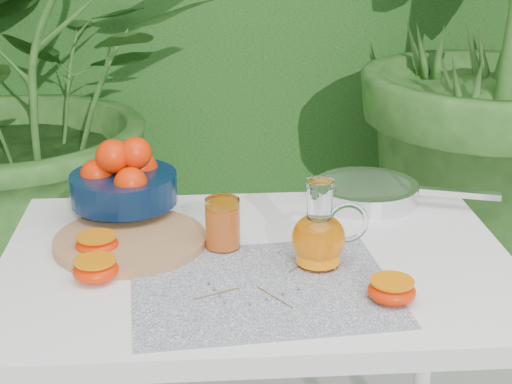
{
  "coord_description": "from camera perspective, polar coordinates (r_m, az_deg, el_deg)",
  "views": [
    {
      "loc": [
        -0.17,
        -1.45,
        1.42
      ],
      "look_at": [
        -0.06,
        -0.05,
        0.88
      ],
      "focal_mm": 55.0,
      "sensor_mm": 36.0,
      "label": 1
    }
  ],
  "objects": [
    {
      "name": "orange_halves",
      "position": [
        1.46,
        -4.89,
        -5.47
      ],
      "size": [
        0.63,
        0.32,
        0.04
      ],
      "color": "red",
      "rests_on": "white_table"
    },
    {
      "name": "thyme_sprigs",
      "position": [
        1.43,
        0.95,
        -6.56
      ],
      "size": [
        0.27,
        0.22,
        0.01
      ],
      "color": "brown",
      "rests_on": "white_table"
    },
    {
      "name": "white_table",
      "position": [
        1.57,
        0.05,
        -7.47
      ],
      "size": [
        1.0,
        0.7,
        0.75
      ],
      "color": "white",
      "rests_on": "ground"
    },
    {
      "name": "placemat",
      "position": [
        1.42,
        0.47,
        -6.95
      ],
      "size": [
        0.5,
        0.4,
        0.0
      ],
      "primitive_type": "cube",
      "rotation": [
        0.0,
        0.0,
        0.09
      ],
      "color": "#0B1C40",
      "rests_on": "white_table"
    },
    {
      "name": "saute_pan",
      "position": [
        1.82,
        8.12,
        0.04
      ],
      "size": [
        0.44,
        0.3,
        0.04
      ],
      "color": "silver",
      "rests_on": "white_table"
    },
    {
      "name": "juice_tumbler",
      "position": [
        1.55,
        -2.44,
        -2.39
      ],
      "size": [
        0.08,
        0.08,
        0.1
      ],
      "color": "white",
      "rests_on": "white_table"
    },
    {
      "name": "potted_plant_left",
      "position": [
        2.8,
        -16.73,
        7.41
      ],
      "size": [
        1.89,
        1.89,
        1.61
      ],
      "primitive_type": "imported",
      "rotation": [
        0.0,
        0.0,
        0.19
      ],
      "color": "#26501B",
      "rests_on": "ground"
    },
    {
      "name": "cutting_board",
      "position": [
        1.6,
        -9.12,
        -3.54
      ],
      "size": [
        0.31,
        0.31,
        0.02
      ],
      "primitive_type": "cylinder",
      "rotation": [
        0.0,
        0.0,
        0.01
      ],
      "color": "#A7724B",
      "rests_on": "white_table"
    },
    {
      "name": "juice_pitcher",
      "position": [
        1.48,
        4.66,
        -3.2
      ],
      "size": [
        0.15,
        0.1,
        0.17
      ],
      "color": "white",
      "rests_on": "white_table"
    },
    {
      "name": "potted_plant_right",
      "position": [
        2.81,
        15.62,
        11.33
      ],
      "size": [
        2.49,
        2.49,
        1.97
      ],
      "primitive_type": "imported",
      "rotation": [
        0.0,
        0.0,
        1.9
      ],
      "color": "#26501B",
      "rests_on": "ground"
    },
    {
      "name": "fruit_bowl",
      "position": [
        1.72,
        -9.64,
        0.78
      ],
      "size": [
        0.3,
        0.3,
        0.18
      ],
      "color": "black",
      "rests_on": "white_table"
    }
  ]
}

